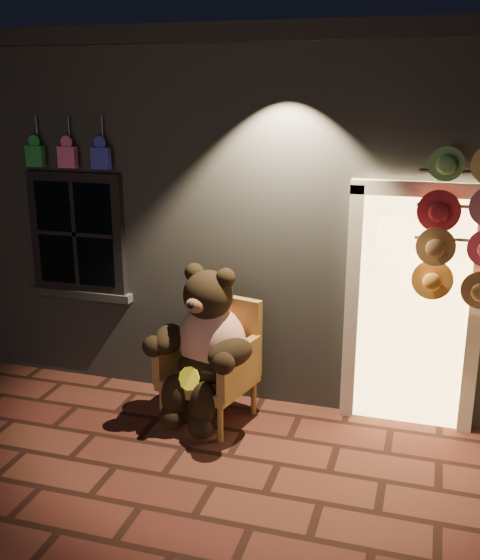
% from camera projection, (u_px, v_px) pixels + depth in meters
% --- Properties ---
extents(ground, '(60.00, 60.00, 0.00)m').
position_uv_depth(ground, '(213.00, 484.00, 5.04)').
color(ground, '#552A20').
rests_on(ground, ground).
extents(shop_building, '(7.30, 5.95, 3.51)m').
position_uv_depth(shop_building, '(315.00, 186.00, 8.21)').
color(shop_building, slate).
rests_on(shop_building, ground).
extents(wicker_armchair, '(0.89, 0.84, 1.11)m').
position_uv_depth(wicker_armchair, '(214.00, 360.00, 5.96)').
color(wicker_armchair, olive).
rests_on(wicker_armchair, ground).
extents(teddy_bear, '(1.01, 0.89, 1.42)m').
position_uv_depth(teddy_bear, '(206.00, 346.00, 5.78)').
color(teddy_bear, '#B83313').
rests_on(teddy_bear, ground).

